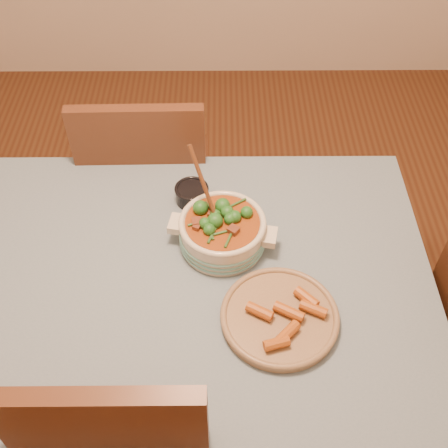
# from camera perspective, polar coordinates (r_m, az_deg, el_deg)

# --- Properties ---
(floor) EXTENTS (4.50, 4.50, 0.00)m
(floor) POSITION_cam_1_polar(r_m,az_deg,el_deg) (2.32, -5.75, -16.72)
(floor) COLOR #4B2615
(floor) RESTS_ON ground
(dining_table) EXTENTS (1.68, 1.08, 0.76)m
(dining_table) POSITION_cam_1_polar(r_m,az_deg,el_deg) (1.74, -7.41, -7.41)
(dining_table) COLOR brown
(dining_table) RESTS_ON floor
(stew_casserole) EXTENTS (0.33, 0.30, 0.31)m
(stew_casserole) POSITION_cam_1_polar(r_m,az_deg,el_deg) (1.68, -0.17, -0.61)
(stew_casserole) COLOR beige
(stew_casserole) RESTS_ON dining_table
(condiment_bowl) EXTENTS (0.14, 0.14, 0.06)m
(condiment_bowl) POSITION_cam_1_polar(r_m,az_deg,el_deg) (1.84, -3.29, 3.15)
(condiment_bowl) COLOR black
(condiment_bowl) RESTS_ON dining_table
(fried_plate) EXTENTS (0.34, 0.34, 0.06)m
(fried_plate) POSITION_cam_1_polar(r_m,az_deg,el_deg) (1.56, 5.68, -9.26)
(fried_plate) COLOR #8F774F
(fried_plate) RESTS_ON dining_table
(chair_far) EXTENTS (0.47, 0.47, 0.98)m
(chair_far) POSITION_cam_1_polar(r_m,az_deg,el_deg) (2.24, -7.65, 4.65)
(chair_far) COLOR #552E1A
(chair_far) RESTS_ON floor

